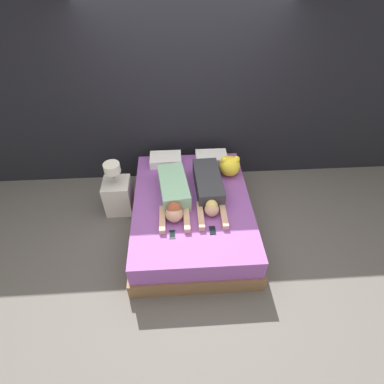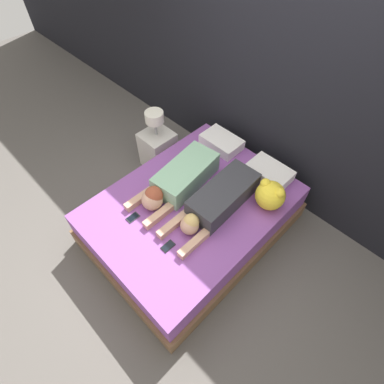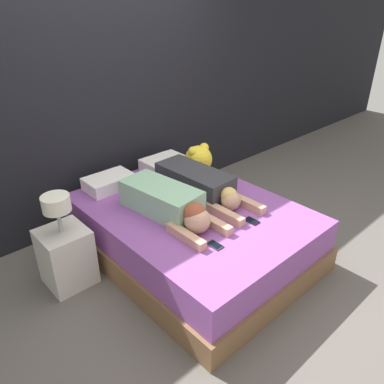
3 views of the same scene
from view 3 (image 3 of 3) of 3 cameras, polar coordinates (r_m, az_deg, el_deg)
ground_plane at (r=3.55m, az=0.00°, el=-9.23°), size 12.00×12.00×0.00m
wall_back at (r=3.87m, az=-12.15°, el=14.70°), size 12.00×0.06×2.60m
bed at (r=3.41m, az=0.00°, el=-5.97°), size 1.54×2.03×0.49m
pillow_head_left at (r=3.66m, az=-12.49°, el=1.48°), size 0.45×0.29×0.12m
pillow_head_right at (r=4.00m, az=-4.34°, el=4.38°), size 0.45×0.29×0.12m
person_left at (r=3.11m, az=-3.44°, el=-1.74°), size 0.42×1.04×0.24m
person_right at (r=3.44m, az=1.36°, el=1.20°), size 0.35×1.10×0.22m
cell_phone_left at (r=2.80m, az=3.51°, el=-8.08°), size 0.07×0.12×0.01m
cell_phone_right at (r=3.12m, az=9.09°, el=-4.36°), size 0.07×0.12×0.01m
plush_toy at (r=3.87m, az=0.99°, el=5.13°), size 0.29×0.29×0.30m
nightstand at (r=3.24m, az=-18.70°, el=-8.76°), size 0.36×0.36×0.81m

